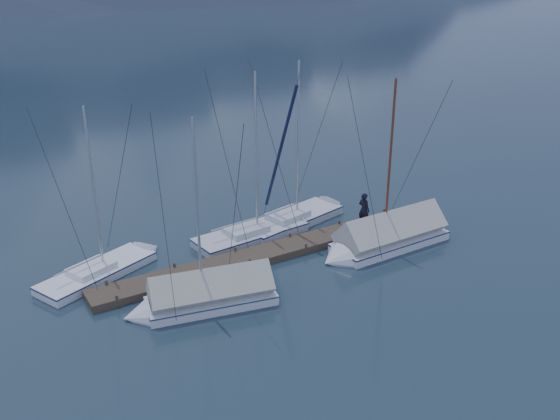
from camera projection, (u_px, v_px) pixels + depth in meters
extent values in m
plane|color=#15242F|center=(304.00, 270.00, 26.33)|extent=(1000.00, 1000.00, 0.00)
cube|color=#382D23|center=(280.00, 250.00, 27.85)|extent=(18.00, 1.50, 0.34)
cube|color=black|center=(159.00, 287.00, 25.01)|extent=(3.00, 1.30, 0.30)
cube|color=black|center=(280.00, 254.00, 27.93)|extent=(3.00, 1.30, 0.30)
cube|color=black|center=(378.00, 227.00, 30.85)|extent=(3.00, 1.30, 0.30)
cylinder|color=#382D23|center=(106.00, 284.00, 24.44)|extent=(0.12, 0.12, 0.35)
cylinder|color=#382D23|center=(117.00, 299.00, 23.34)|extent=(0.12, 0.12, 0.35)
cylinder|color=#382D23|center=(174.00, 267.00, 25.90)|extent=(0.12, 0.12, 0.35)
cylinder|color=#382D23|center=(187.00, 280.00, 24.80)|extent=(0.12, 0.12, 0.35)
cylinder|color=#382D23|center=(235.00, 251.00, 27.36)|extent=(0.12, 0.12, 0.35)
cylinder|color=#382D23|center=(250.00, 263.00, 26.25)|extent=(0.12, 0.12, 0.35)
cylinder|color=#382D23|center=(290.00, 236.00, 28.82)|extent=(0.12, 0.12, 0.35)
cylinder|color=#382D23|center=(306.00, 247.00, 27.71)|extent=(0.12, 0.12, 0.35)
cylinder|color=#382D23|center=(339.00, 224.00, 30.28)|extent=(0.12, 0.12, 0.35)
cylinder|color=#382D23|center=(356.00, 233.00, 29.17)|extent=(0.12, 0.12, 0.35)
cylinder|color=#382D23|center=(384.00, 212.00, 31.74)|extent=(0.12, 0.12, 0.35)
cylinder|color=#382D23|center=(402.00, 221.00, 30.63)|extent=(0.12, 0.12, 0.35)
cube|color=white|center=(98.00, 274.00, 25.74)|extent=(5.55, 3.68, 0.58)
cube|color=white|center=(98.00, 280.00, 25.84)|extent=(4.51, 2.64, 0.26)
cube|color=#181E4A|center=(97.00, 269.00, 25.65)|extent=(5.61, 3.71, 0.05)
cone|color=white|center=(150.00, 250.00, 28.03)|extent=(1.55, 1.93, 1.69)
cube|color=white|center=(91.00, 268.00, 25.38)|extent=(2.18, 1.85, 0.26)
cylinder|color=#B2B7BF|center=(94.00, 190.00, 24.57)|extent=(0.11, 0.11, 7.04)
cylinder|color=#B2B7BF|center=(78.00, 265.00, 24.77)|extent=(2.22, 1.00, 0.08)
cylinder|color=#26262B|center=(119.00, 181.00, 25.57)|extent=(1.05, 2.46, 7.05)
cube|color=silver|center=(251.00, 236.00, 29.40)|extent=(5.95, 2.45, 0.64)
cube|color=silver|center=(251.00, 242.00, 29.51)|extent=(5.00, 1.51, 0.29)
cube|color=navy|center=(251.00, 231.00, 29.30)|extent=(6.01, 2.47, 0.06)
cone|color=silver|center=(303.00, 220.00, 31.25)|extent=(1.23, 1.94, 1.85)
cube|color=silver|center=(246.00, 229.00, 29.07)|extent=(2.14, 1.53, 0.29)
cylinder|color=#B2B7BF|center=(256.00, 154.00, 28.04)|extent=(0.12, 0.12, 7.73)
cylinder|color=#B2B7BF|center=(234.00, 224.00, 28.53)|extent=(2.60, 0.32, 0.09)
cylinder|color=#26262B|center=(281.00, 149.00, 28.85)|extent=(0.29, 2.91, 7.73)
cube|color=silver|center=(292.00, 222.00, 31.12)|extent=(6.25, 3.31, 0.65)
cube|color=silver|center=(292.00, 227.00, 31.23)|extent=(5.18, 2.24, 0.30)
cube|color=#181E48|center=(292.00, 217.00, 31.01)|extent=(6.31, 3.35, 0.06)
cone|color=silver|center=(334.00, 205.00, 33.36)|extent=(1.50, 2.11, 1.91)
cube|color=silver|center=(288.00, 215.00, 30.74)|extent=(2.35, 1.83, 0.30)
cylinder|color=#B2B7BF|center=(298.00, 141.00, 29.76)|extent=(0.12, 0.12, 7.94)
cylinder|color=#B2B7BF|center=(278.00, 210.00, 30.12)|extent=(2.63, 0.71, 0.09)
cylinder|color=#26262B|center=(318.00, 135.00, 30.74)|extent=(0.72, 2.92, 7.95)
cube|color=white|center=(390.00, 243.00, 28.65)|extent=(5.96, 2.21, 0.63)
cube|color=white|center=(389.00, 249.00, 28.75)|extent=(5.05, 1.25, 0.29)
cube|color=#1A214F|center=(390.00, 238.00, 28.54)|extent=(6.02, 2.23, 0.06)
cone|color=white|center=(334.00, 261.00, 26.95)|extent=(1.09, 2.04, 2.02)
cylinder|color=#592819|center=(390.00, 163.00, 26.90)|extent=(0.11, 0.11, 7.64)
cylinder|color=#592819|center=(406.00, 222.00, 28.79)|extent=(2.67, 0.14, 0.09)
cylinder|color=#26262B|center=(365.00, 169.00, 26.16)|extent=(0.08, 2.98, 7.65)
cube|color=#ABA9A0|center=(391.00, 230.00, 28.38)|extent=(5.66, 2.24, 2.14)
cube|color=silver|center=(212.00, 303.00, 23.54)|extent=(5.32, 2.80, 0.60)
cube|color=silver|center=(212.00, 309.00, 23.64)|extent=(4.41, 1.85, 0.27)
cube|color=navy|center=(211.00, 297.00, 23.45)|extent=(5.38, 2.83, 0.05)
cone|color=silver|center=(137.00, 316.00, 22.62)|extent=(1.33, 1.90, 1.73)
cylinder|color=#B2B7BF|center=(198.00, 213.00, 21.95)|extent=(0.11, 0.11, 7.23)
cylinder|color=#B2B7BF|center=(233.00, 280.00, 23.51)|extent=(2.25, 0.54, 0.08)
cylinder|color=#26262B|center=(163.00, 218.00, 21.56)|extent=(0.54, 2.50, 7.24)
cube|color=#A5A69C|center=(211.00, 288.00, 23.29)|extent=(5.08, 2.78, 1.84)
imported|color=black|center=(364.00, 210.00, 29.75)|extent=(0.55, 0.72, 1.75)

